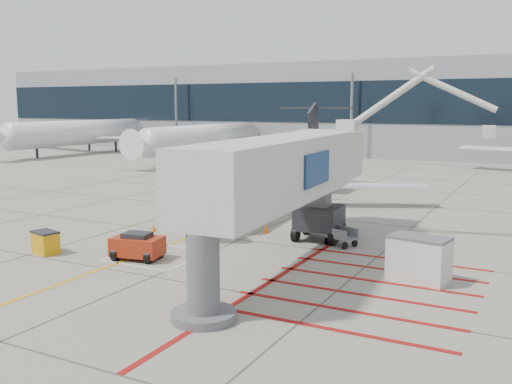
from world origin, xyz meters
The scene contains 12 objects.
ground_plane centered at (0.00, 0.00, 0.00)m, with size 260.00×260.00×0.00m, color gray.
regional_jet centered at (-2.92, 12.52, 3.82)m, with size 23.10×29.12×7.63m, color white, non-canonical shape.
jet_bridge centered at (4.40, -0.29, 4.10)m, with size 9.72×20.51×8.21m, color silver, non-canonical shape.
pushback_tug centered at (-2.54, -1.94, 0.71)m, with size 2.44×1.53×1.42m, color #A4280F, non-canonical shape.
spill_bin centered at (-7.46, -3.31, 0.60)m, with size 1.38×0.92×1.19m, color orange, non-canonical shape.
baggage_cart centered at (5.57, 5.37, 0.53)m, with size 1.67×1.06×1.06m, color slate, non-canonical shape.
ground_power_unit centered at (10.68, 0.96, 0.99)m, with size 2.51×1.46×1.98m, color silver, non-canonical shape.
cone_nose centered at (-5.71, 3.44, 0.24)m, with size 0.34×0.34×0.47m, color orange.
cone_side centered at (0.51, 6.34, 0.26)m, with size 0.37×0.37×0.51m, color orange.
terminal_glass_band centered at (10.00, 55.95, 8.00)m, with size 180.00×0.10×6.00m, color black.
bg_aircraft_a centered at (-50.70, 46.00, 5.79)m, with size 34.75×38.61×11.58m, color silver, non-canonical shape.
bg_aircraft_b centered at (-27.51, 46.00, 5.47)m, with size 32.81×36.46×10.94m, color silver, non-canonical shape.
Camera 1 is at (15.59, -23.73, 7.66)m, focal length 40.00 mm.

